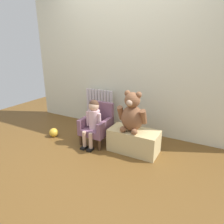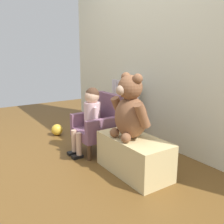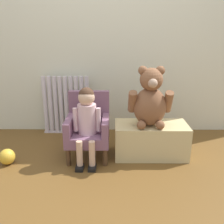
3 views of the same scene
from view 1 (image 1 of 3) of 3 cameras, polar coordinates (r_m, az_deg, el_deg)
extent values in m
plane|color=brown|center=(2.81, -6.31, -12.42)|extent=(6.00, 6.00, 0.00)
cube|color=beige|center=(3.38, 4.00, 14.48)|extent=(3.80, 0.05, 2.40)
cylinder|color=silver|center=(3.78, -6.80, 1.79)|extent=(0.05, 0.05, 0.67)
cylinder|color=silver|center=(3.75, -6.03, 1.67)|extent=(0.05, 0.05, 0.67)
cylinder|color=silver|center=(3.72, -5.23, 1.53)|extent=(0.05, 0.05, 0.67)
cylinder|color=silver|center=(3.68, -4.43, 1.40)|extent=(0.05, 0.05, 0.67)
cylinder|color=silver|center=(3.65, -3.61, 1.26)|extent=(0.05, 0.05, 0.67)
cylinder|color=silver|center=(3.62, -2.78, 1.12)|extent=(0.05, 0.05, 0.67)
cylinder|color=silver|center=(3.59, -1.93, 0.98)|extent=(0.05, 0.05, 0.67)
cylinder|color=silver|center=(3.56, -1.07, 0.83)|extent=(0.05, 0.05, 0.67)
cylinder|color=silver|center=(3.53, -0.19, 0.68)|extent=(0.05, 0.05, 0.67)
cube|color=silver|center=(3.77, -3.50, -3.73)|extent=(0.56, 0.05, 0.02)
cube|color=#7B526A|center=(3.06, -4.58, -5.14)|extent=(0.40, 0.41, 0.10)
cube|color=#7B526A|center=(3.12, -2.93, -0.18)|extent=(0.40, 0.06, 0.35)
cube|color=#7B526A|center=(3.11, -7.26, -2.49)|extent=(0.06, 0.41, 0.14)
cube|color=#7B526A|center=(2.93, -1.85, -3.65)|extent=(0.06, 0.41, 0.14)
cylinder|color=#4C331E|center=(3.08, -8.93, -7.88)|extent=(0.04, 0.04, 0.16)
cylinder|color=#4C331E|center=(2.91, -3.59, -9.37)|extent=(0.04, 0.04, 0.16)
cylinder|color=#4C331E|center=(3.34, -5.32, -5.57)|extent=(0.04, 0.04, 0.16)
cylinder|color=#4C331E|center=(3.18, -0.25, -6.78)|extent=(0.04, 0.04, 0.16)
cylinder|color=beige|center=(2.96, -5.09, -2.05)|extent=(0.17, 0.17, 0.28)
sphere|color=#D8AD8E|center=(2.90, -5.21, 1.72)|extent=(0.15, 0.15, 0.15)
sphere|color=#472D1E|center=(2.89, -5.16, 2.10)|extent=(0.14, 0.14, 0.14)
cylinder|color=#D8AD8E|center=(2.95, -7.89, -7.67)|extent=(0.06, 0.06, 0.23)
cube|color=black|center=(3.00, -8.00, -10.06)|extent=(0.07, 0.11, 0.03)
cylinder|color=#D8AD8E|center=(2.89, -6.11, -8.16)|extent=(0.06, 0.06, 0.23)
cube|color=black|center=(2.94, -6.24, -10.59)|extent=(0.07, 0.11, 0.03)
cylinder|color=beige|center=(3.00, -6.98, -1.82)|extent=(0.04, 0.04, 0.22)
cylinder|color=beige|center=(2.89, -3.57, -2.53)|extent=(0.04, 0.04, 0.22)
cube|color=#D0BA80|center=(2.86, 6.21, -8.17)|extent=(0.69, 0.35, 0.32)
ellipsoid|color=brown|center=(2.71, 5.78, -1.78)|extent=(0.30, 0.26, 0.36)
sphere|color=brown|center=(2.62, 5.85, 3.41)|extent=(0.21, 0.21, 0.21)
sphere|color=tan|center=(2.54, 5.02, 2.59)|extent=(0.08, 0.08, 0.08)
sphere|color=brown|center=(2.65, 4.46, 5.33)|extent=(0.08, 0.08, 0.08)
sphere|color=brown|center=(2.59, 7.62, 4.92)|extent=(0.08, 0.08, 0.08)
cylinder|color=brown|center=(2.75, 2.56, -0.24)|extent=(0.08, 0.16, 0.22)
cylinder|color=brown|center=(2.63, 8.99, -1.35)|extent=(0.08, 0.16, 0.22)
sphere|color=brown|center=(2.70, 3.12, -4.97)|extent=(0.08, 0.08, 0.08)
sphere|color=brown|center=(2.64, 6.41, -5.64)|extent=(0.08, 0.08, 0.08)
sphere|color=gold|center=(3.44, -16.32, -5.64)|extent=(0.14, 0.14, 0.14)
camera|label=2|loc=(1.33, 56.16, -7.62)|focal=40.00mm
camera|label=3|loc=(1.34, -53.72, -1.71)|focal=40.00mm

